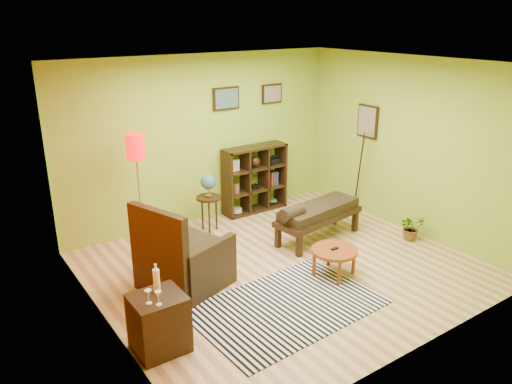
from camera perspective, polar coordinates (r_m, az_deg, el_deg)
ground at (r=7.15m, az=3.19°, el=-8.57°), size 5.00×5.00×0.00m
room_shell at (r=6.45m, az=2.76°, el=5.49°), size 5.04×4.54×2.82m
zebra_rug at (r=6.28m, az=3.56°, el=-12.87°), size 2.33×1.57×0.01m
coffee_table at (r=6.88m, az=8.95°, el=-6.88°), size 0.62×0.62×0.40m
armchair at (r=6.59m, az=-8.51°, el=-7.80°), size 1.23×1.22×1.19m
side_cabinet at (r=5.50m, az=-11.04°, el=-14.44°), size 0.54×0.49×0.95m
floor_lamp at (r=7.25m, az=-13.53°, el=3.85°), size 0.27×0.27×1.81m
globe_table at (r=8.02m, az=-5.46°, el=0.42°), size 0.40×0.40×0.98m
cube_shelf at (r=8.92m, az=-0.07°, el=1.52°), size 1.20×0.35×1.20m
bench at (r=7.84m, az=6.97°, el=-2.39°), size 1.60×0.76×0.71m
potted_plant at (r=8.27m, az=17.31°, el=-4.15°), size 0.51×0.53×0.33m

